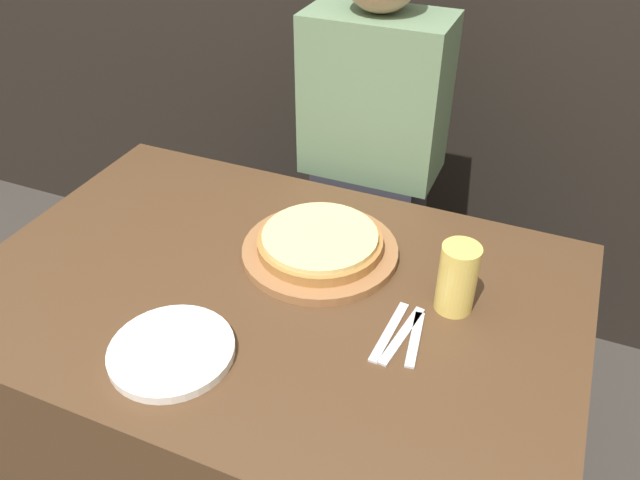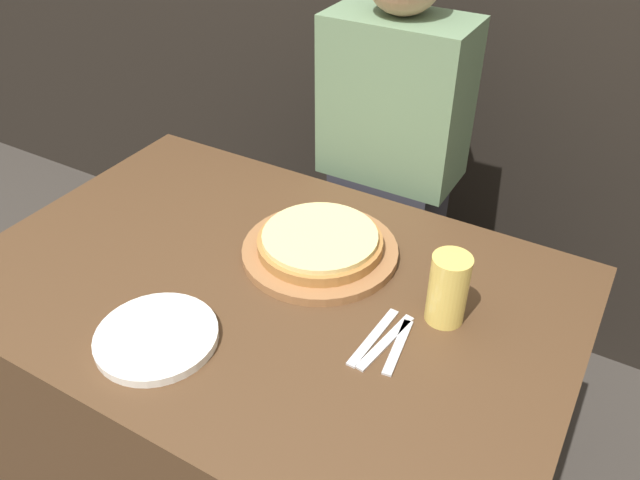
{
  "view_description": "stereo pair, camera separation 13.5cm",
  "coord_description": "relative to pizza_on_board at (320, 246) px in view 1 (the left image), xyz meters",
  "views": [
    {
      "loc": [
        0.47,
        -0.86,
        1.59
      ],
      "look_at": [
        0.05,
        0.14,
        0.79
      ],
      "focal_mm": 35.0,
      "sensor_mm": 36.0,
      "label": 1
    },
    {
      "loc": [
        0.59,
        -0.8,
        1.59
      ],
      "look_at": [
        0.05,
        0.14,
        0.79
      ],
      "focal_mm": 35.0,
      "sensor_mm": 36.0,
      "label": 2
    }
  ],
  "objects": [
    {
      "name": "beer_glass",
      "position": [
        0.31,
        -0.05,
        0.06
      ],
      "size": [
        0.08,
        0.08,
        0.15
      ],
      "color": "#E5C65B",
      "rests_on": "dining_table"
    },
    {
      "name": "pizza_on_board",
      "position": [
        0.0,
        0.0,
        0.0
      ],
      "size": [
        0.34,
        0.34,
        0.06
      ],
      "color": "#99663D",
      "rests_on": "dining_table"
    },
    {
      "name": "dinner_knife",
      "position": [
        0.24,
        -0.17,
        -0.02
      ],
      "size": [
        0.04,
        0.17,
        0.0
      ],
      "color": "silver",
      "rests_on": "dining_table"
    },
    {
      "name": "dining_table",
      "position": [
        -0.05,
        -0.14,
        -0.4
      ],
      "size": [
        1.25,
        0.83,
        0.75
      ],
      "color": "#4C331E",
      "rests_on": "ground_plane"
    },
    {
      "name": "dinner_plate",
      "position": [
        -0.13,
        -0.38,
        -0.02
      ],
      "size": [
        0.23,
        0.23,
        0.02
      ],
      "color": "white",
      "rests_on": "dining_table"
    },
    {
      "name": "diner_person",
      "position": [
        -0.03,
        0.44,
        -0.12
      ],
      "size": [
        0.36,
        0.2,
        1.34
      ],
      "color": "#33333D",
      "rests_on": "ground_plane"
    },
    {
      "name": "spoon",
      "position": [
        0.26,
        -0.17,
        -0.02
      ],
      "size": [
        0.04,
        0.15,
        0.0
      ],
      "color": "silver",
      "rests_on": "dining_table"
    },
    {
      "name": "fork",
      "position": [
        0.21,
        -0.17,
        -0.02
      ],
      "size": [
        0.03,
        0.17,
        0.0
      ],
      "color": "silver",
      "rests_on": "dining_table"
    }
  ]
}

